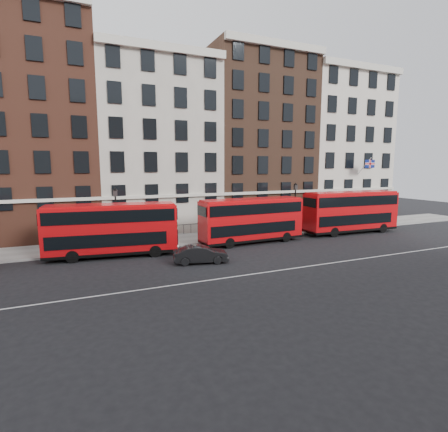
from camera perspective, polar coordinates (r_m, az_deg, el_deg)
name	(u,v)px	position (r m, az deg, el deg)	size (l,w,h in m)	color
ground	(215,270)	(24.98, -1.42, -8.73)	(120.00, 120.00, 0.00)	black
pavement	(175,240)	(34.61, -8.05, -3.87)	(80.00, 5.00, 0.15)	gray
kerb	(182,245)	(32.26, -6.84, -4.73)	(80.00, 0.30, 0.16)	gray
road_centre_line	(227,278)	(23.23, 0.48, -10.04)	(70.00, 0.12, 0.01)	white
building_terrace	(152,139)	(41.04, -11.63, 12.20)	(64.00, 11.95, 22.00)	#BCB3A2
bus_b	(111,229)	(29.27, -17.91, -1.99)	(10.39, 3.73, 4.27)	red
bus_c	(251,219)	(32.97, 4.48, -0.55)	(10.14, 2.78, 4.23)	red
bus_d	(351,211)	(40.11, 19.99, 0.78)	(10.86, 3.05, 4.52)	red
car_front	(201,254)	(26.48, -3.82, -6.24)	(1.43, 4.11, 1.35)	black
lamp_post_left	(116,216)	(30.90, -17.20, 0.04)	(0.44, 0.44, 5.33)	black
lamp_post_right	(295,205)	(38.42, 11.53, 1.78)	(0.44, 0.44, 5.33)	black
traffic_light	(390,206)	(46.75, 25.51, 1.49)	(0.25, 0.45, 3.27)	black
iron_railings	(169,230)	(36.58, -9.00, -2.32)	(6.60, 0.06, 1.00)	black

